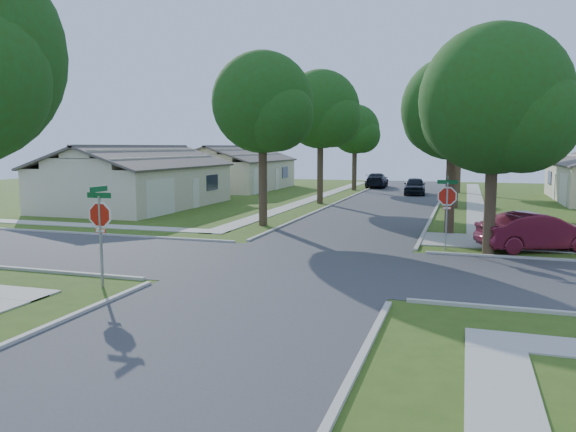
% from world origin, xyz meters
% --- Properties ---
extents(ground, '(100.00, 100.00, 0.00)m').
position_xyz_m(ground, '(0.00, 0.00, 0.00)').
color(ground, '#334F15').
rests_on(ground, ground).
extents(road_ns, '(7.00, 100.00, 0.02)m').
position_xyz_m(road_ns, '(0.00, 0.00, 0.00)').
color(road_ns, '#333335').
rests_on(road_ns, ground).
extents(sidewalk_ne, '(1.20, 40.00, 0.04)m').
position_xyz_m(sidewalk_ne, '(6.10, 26.00, 0.02)').
color(sidewalk_ne, '#9E9B91').
rests_on(sidewalk_ne, ground).
extents(sidewalk_nw, '(1.20, 40.00, 0.04)m').
position_xyz_m(sidewalk_nw, '(-6.10, 26.00, 0.02)').
color(sidewalk_nw, '#9E9B91').
rests_on(sidewalk_nw, ground).
extents(driveway, '(8.80, 3.60, 0.05)m').
position_xyz_m(driveway, '(7.90, 7.10, 0.03)').
color(driveway, '#9E9B91').
rests_on(driveway, ground).
extents(stop_sign_sw, '(1.05, 0.80, 2.98)m').
position_xyz_m(stop_sign_sw, '(-4.70, -4.70, 2.03)').
color(stop_sign_sw, gray).
rests_on(stop_sign_sw, ground).
extents(stop_sign_ne, '(1.05, 0.80, 2.98)m').
position_xyz_m(stop_sign_ne, '(4.70, 4.70, 2.03)').
color(stop_sign_ne, gray).
rests_on(stop_sign_ne, ground).
extents(tree_e_near, '(4.97, 4.80, 8.28)m').
position_xyz_m(tree_e_near, '(4.75, 9.01, 5.64)').
color(tree_e_near, '#38281C').
rests_on(tree_e_near, ground).
extents(tree_e_mid, '(5.59, 5.40, 9.21)m').
position_xyz_m(tree_e_mid, '(4.76, 21.01, 6.25)').
color(tree_e_mid, '#38281C').
rests_on(tree_e_mid, ground).
extents(tree_e_far, '(5.17, 5.00, 8.72)m').
position_xyz_m(tree_e_far, '(4.75, 34.01, 5.98)').
color(tree_e_far, '#38281C').
rests_on(tree_e_far, ground).
extents(tree_w_near, '(5.38, 5.20, 8.97)m').
position_xyz_m(tree_w_near, '(-4.64, 9.01, 6.12)').
color(tree_w_near, '#38281C').
rests_on(tree_w_near, ground).
extents(tree_w_mid, '(5.80, 5.60, 9.56)m').
position_xyz_m(tree_w_mid, '(-4.64, 21.01, 6.49)').
color(tree_w_mid, '#38281C').
rests_on(tree_w_mid, ground).
extents(tree_w_far, '(4.76, 4.60, 8.04)m').
position_xyz_m(tree_w_far, '(-4.65, 34.01, 5.51)').
color(tree_w_far, '#38281C').
rests_on(tree_w_far, ground).
extents(tree_ne_corner, '(5.80, 5.60, 8.66)m').
position_xyz_m(tree_ne_corner, '(6.36, 4.21, 5.59)').
color(tree_ne_corner, '#38281C').
rests_on(tree_ne_corner, ground).
extents(house_nw_near, '(8.42, 13.60, 4.23)m').
position_xyz_m(house_nw_near, '(-15.99, 15.00, 1.52)').
color(house_nw_near, '#BDB395').
rests_on(house_nw_near, ground).
extents(house_nw_far, '(8.42, 13.60, 4.23)m').
position_xyz_m(house_nw_far, '(-15.99, 32.00, 1.52)').
color(house_nw_far, '#BDB395').
rests_on(house_nw_far, ground).
extents(car_driveway, '(4.88, 3.35, 1.52)m').
position_xyz_m(car_driveway, '(8.18, 5.50, 0.76)').
color(car_driveway, '#5A1223').
rests_on(car_driveway, ground).
extents(car_curb_east, '(2.07, 4.49, 1.49)m').
position_xyz_m(car_curb_east, '(1.20, 30.82, 0.75)').
color(car_curb_east, black).
rests_on(car_curb_east, ground).
extents(car_curb_west, '(2.37, 5.17, 1.46)m').
position_xyz_m(car_curb_west, '(-3.20, 38.21, 0.73)').
color(car_curb_west, black).
rests_on(car_curb_west, ground).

